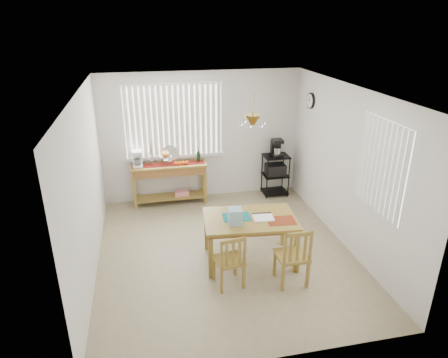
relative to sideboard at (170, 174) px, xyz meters
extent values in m
cube|color=#9A8B68|center=(0.70, -2.02, -0.63)|extent=(4.00, 4.50, 0.01)
cube|color=silver|center=(0.70, 0.28, 0.67)|extent=(4.00, 0.10, 2.60)
cube|color=silver|center=(0.70, -4.32, 0.67)|extent=(4.00, 0.10, 2.60)
cube|color=silver|center=(-1.35, -2.02, 0.67)|extent=(0.10, 4.50, 2.60)
cube|color=silver|center=(2.75, -2.02, 0.67)|extent=(0.10, 4.50, 2.60)
cube|color=white|center=(0.70, -2.02, 2.02)|extent=(4.00, 4.50, 0.10)
cube|color=white|center=(0.15, 0.22, 1.02)|extent=(1.90, 0.01, 1.40)
cube|color=white|center=(-0.75, 0.21, 1.02)|extent=(0.07, 0.03, 1.40)
cube|color=white|center=(-0.64, 0.21, 1.02)|extent=(0.07, 0.03, 1.40)
cube|color=white|center=(-0.54, 0.21, 1.02)|extent=(0.07, 0.03, 1.40)
cube|color=white|center=(-0.43, 0.21, 1.02)|extent=(0.07, 0.03, 1.40)
cube|color=white|center=(-0.33, 0.21, 1.02)|extent=(0.07, 0.03, 1.40)
cube|color=white|center=(-0.22, 0.21, 1.02)|extent=(0.07, 0.03, 1.40)
cube|color=white|center=(-0.11, 0.21, 1.02)|extent=(0.07, 0.03, 1.40)
cube|color=white|center=(-0.01, 0.21, 1.02)|extent=(0.07, 0.03, 1.40)
cube|color=white|center=(0.10, 0.21, 1.02)|extent=(0.07, 0.03, 1.40)
cube|color=white|center=(0.20, 0.21, 1.02)|extent=(0.07, 0.03, 1.40)
cube|color=white|center=(0.31, 0.21, 1.02)|extent=(0.07, 0.03, 1.40)
cube|color=white|center=(0.41, 0.21, 1.02)|extent=(0.07, 0.03, 1.40)
cube|color=white|center=(0.52, 0.21, 1.02)|extent=(0.07, 0.03, 1.40)
cube|color=white|center=(0.62, 0.21, 1.02)|extent=(0.07, 0.03, 1.40)
cube|color=white|center=(0.73, 0.21, 1.02)|extent=(0.07, 0.03, 1.40)
cube|color=white|center=(0.84, 0.21, 1.02)|extent=(0.07, 0.03, 1.40)
cube|color=white|center=(0.94, 0.21, 1.02)|extent=(0.07, 0.03, 1.40)
cube|color=white|center=(1.05, 0.21, 1.02)|extent=(0.07, 0.03, 1.40)
cube|color=white|center=(0.15, 0.20, 0.29)|extent=(1.98, 0.06, 0.06)
cube|color=white|center=(0.15, 0.20, 1.75)|extent=(1.98, 0.06, 0.06)
cube|color=white|center=(2.69, -2.92, 1.02)|extent=(0.01, 1.10, 1.30)
cube|color=white|center=(2.68, -3.42, 1.02)|extent=(0.03, 0.07, 1.30)
cube|color=white|center=(2.68, -3.31, 1.02)|extent=(0.03, 0.07, 1.30)
cube|color=white|center=(2.68, -3.20, 1.02)|extent=(0.03, 0.07, 1.30)
cube|color=white|center=(2.68, -3.09, 1.02)|extent=(0.03, 0.07, 1.30)
cube|color=white|center=(2.68, -2.98, 1.02)|extent=(0.03, 0.07, 1.30)
cube|color=white|center=(2.68, -2.87, 1.02)|extent=(0.03, 0.07, 1.30)
cube|color=white|center=(2.68, -2.76, 1.02)|extent=(0.03, 0.07, 1.30)
cube|color=white|center=(2.68, -2.65, 1.02)|extent=(0.03, 0.07, 1.30)
cube|color=white|center=(2.68, -2.54, 1.02)|extent=(0.03, 0.07, 1.30)
cube|color=white|center=(2.68, -2.43, 1.02)|extent=(0.03, 0.07, 1.30)
cylinder|color=black|center=(2.67, -0.47, 1.45)|extent=(0.04, 0.30, 0.30)
cylinder|color=white|center=(2.65, -0.47, 1.45)|extent=(0.01, 0.25, 0.25)
cylinder|color=brown|center=(1.02, -2.32, 1.80)|extent=(0.01, 0.01, 0.34)
cone|color=brown|center=(1.02, -2.32, 1.62)|extent=(0.24, 0.24, 0.14)
sphere|color=white|center=(1.18, -2.32, 1.56)|extent=(0.05, 0.05, 0.05)
sphere|color=white|center=(1.10, -2.18, 1.56)|extent=(0.05, 0.05, 0.05)
sphere|color=white|center=(0.94, -2.18, 1.56)|extent=(0.05, 0.05, 0.05)
sphere|color=white|center=(0.86, -2.32, 1.56)|extent=(0.05, 0.05, 0.05)
sphere|color=white|center=(0.94, -2.46, 1.56)|extent=(0.05, 0.05, 0.05)
sphere|color=white|center=(1.10, -2.46, 1.56)|extent=(0.05, 0.05, 0.05)
cube|color=olive|center=(-0.01, 0.00, 0.19)|extent=(1.49, 0.42, 0.04)
cube|color=#915F2F|center=(-0.01, 0.00, 0.09)|extent=(1.43, 0.38, 0.15)
cube|color=olive|center=(-0.71, -0.16, -0.31)|extent=(0.06, 0.06, 0.64)
cube|color=olive|center=(0.69, -0.16, -0.31)|extent=(0.06, 0.06, 0.64)
cube|color=olive|center=(-0.71, 0.16, -0.31)|extent=(0.06, 0.06, 0.64)
cube|color=olive|center=(0.69, 0.16, -0.31)|extent=(0.06, 0.06, 0.64)
cube|color=olive|center=(-0.01, 0.00, -0.49)|extent=(1.38, 0.36, 0.03)
cube|color=red|center=(0.22, 0.00, -0.43)|extent=(0.28, 0.20, 0.09)
cube|color=maroon|center=(-0.01, 0.00, 0.21)|extent=(1.41, 0.23, 0.01)
cube|color=white|center=(-0.60, 0.00, 0.23)|extent=(0.19, 0.22, 0.05)
cube|color=white|center=(-0.60, 0.07, 0.35)|extent=(0.19, 0.07, 0.28)
cube|color=white|center=(-0.60, -0.02, 0.50)|extent=(0.19, 0.20, 0.07)
cylinder|color=white|center=(-0.60, -0.03, 0.32)|extent=(0.12, 0.12, 0.12)
cylinder|color=white|center=(-0.06, -0.02, 0.26)|extent=(0.05, 0.05, 0.09)
cone|color=white|center=(-0.06, -0.02, 0.34)|extent=(0.24, 0.24, 0.08)
sphere|color=#B43118|center=(-0.01, -0.02, 0.42)|extent=(0.07, 0.07, 0.07)
sphere|color=#B43118|center=(-0.04, 0.03, 0.42)|extent=(0.07, 0.07, 0.07)
sphere|color=#B43118|center=(-0.09, 0.01, 0.42)|extent=(0.07, 0.07, 0.07)
sphere|color=#B43118|center=(-0.09, -0.05, 0.42)|extent=(0.07, 0.07, 0.07)
sphere|color=#B43118|center=(-0.04, -0.06, 0.42)|extent=(0.07, 0.07, 0.07)
sphere|color=#FF4C0D|center=(0.12, -0.07, 0.25)|extent=(0.07, 0.07, 0.07)
sphere|color=#FF4C0D|center=(0.20, -0.07, 0.25)|extent=(0.07, 0.07, 0.07)
sphere|color=#FF4C0D|center=(0.27, -0.07, 0.25)|extent=(0.07, 0.07, 0.07)
sphere|color=#FF4C0D|center=(0.34, -0.07, 0.25)|extent=(0.07, 0.07, 0.07)
cylinder|color=silver|center=(0.04, 0.17, 0.38)|extent=(0.33, 0.08, 0.33)
cylinder|color=white|center=(-0.34, 0.05, 0.27)|extent=(0.07, 0.07, 0.13)
cylinder|color=#4C3823|center=(-0.34, 0.05, 0.55)|extent=(0.08, 0.04, 0.41)
cylinder|color=#4C3823|center=(-0.34, 0.05, 0.57)|extent=(0.13, 0.06, 0.45)
cylinder|color=#4C3823|center=(-0.34, 0.05, 0.53)|extent=(0.16, 0.07, 0.34)
cylinder|color=#4C3823|center=(-0.34, 0.05, 0.59)|extent=(0.05, 0.03, 0.51)
cylinder|color=#4C3823|center=(-0.34, 0.05, 0.52)|extent=(0.20, 0.09, 0.29)
cylinder|color=black|center=(0.60, 0.05, 0.32)|extent=(0.07, 0.07, 0.21)
cylinder|color=black|center=(0.60, 0.05, 0.46)|extent=(0.03, 0.03, 0.07)
cylinder|color=black|center=(1.97, -0.21, -0.19)|extent=(0.02, 0.02, 0.87)
cylinder|color=black|center=(2.45, -0.21, -0.19)|extent=(0.02, 0.02, 0.87)
cylinder|color=black|center=(1.97, 0.16, -0.19)|extent=(0.02, 0.02, 0.87)
cylinder|color=black|center=(2.45, 0.16, -0.19)|extent=(0.02, 0.02, 0.87)
cube|color=black|center=(2.21, -0.02, 0.23)|extent=(0.51, 0.41, 0.03)
cube|color=black|center=(2.21, -0.02, -0.19)|extent=(0.51, 0.41, 0.03)
cube|color=black|center=(2.21, -0.02, -0.57)|extent=(0.51, 0.41, 0.03)
cube|color=black|center=(2.21, -0.02, -0.07)|extent=(0.39, 0.31, 0.23)
cube|color=black|center=(2.21, -0.04, 0.27)|extent=(0.21, 0.25, 0.05)
cube|color=black|center=(2.21, 0.04, 0.40)|extent=(0.21, 0.08, 0.31)
cube|color=black|center=(2.21, -0.04, 0.57)|extent=(0.21, 0.23, 0.07)
cylinder|color=silver|center=(2.21, -0.05, 0.36)|extent=(0.13, 0.13, 0.13)
cube|color=olive|center=(1.02, -2.32, 0.09)|extent=(1.46, 1.01, 0.04)
cube|color=#915F2F|center=(1.02, -2.32, 0.04)|extent=(1.35, 0.90, 0.06)
cube|color=olive|center=(0.36, -2.65, -0.31)|extent=(0.08, 0.08, 0.64)
cube|color=olive|center=(1.61, -2.76, -0.31)|extent=(0.08, 0.08, 0.64)
cube|color=olive|center=(0.43, -1.88, -0.31)|extent=(0.08, 0.08, 0.64)
cube|color=olive|center=(1.68, -1.99, -0.31)|extent=(0.08, 0.08, 0.64)
cube|color=#13696B|center=(0.83, -2.25, 0.11)|extent=(0.44, 0.33, 0.01)
cube|color=maroon|center=(1.45, -2.51, 0.11)|extent=(0.44, 0.33, 0.01)
cube|color=white|center=(1.21, -2.39, 0.12)|extent=(0.32, 0.26, 0.02)
cube|color=black|center=(1.22, -2.26, 0.13)|extent=(0.30, 0.06, 0.03)
cube|color=#85AFC1|center=(0.76, -2.44, 0.23)|extent=(0.21, 0.21, 0.24)
cube|color=olive|center=(0.58, -2.85, -0.23)|extent=(0.43, 0.43, 0.04)
cube|color=olive|center=(0.72, -2.67, -0.44)|extent=(0.04, 0.04, 0.38)
cube|color=olive|center=(0.39, -2.71, -0.44)|extent=(0.04, 0.04, 0.38)
cube|color=olive|center=(0.76, -2.99, -0.44)|extent=(0.04, 0.04, 0.38)
cube|color=olive|center=(0.43, -3.04, -0.44)|extent=(0.04, 0.04, 0.38)
cube|color=olive|center=(0.76, -3.00, 0.00)|extent=(0.04, 0.04, 0.42)
cube|color=olive|center=(0.44, -3.05, 0.00)|extent=(0.04, 0.04, 0.42)
cube|color=olive|center=(0.60, -3.03, 0.18)|extent=(0.35, 0.07, 0.06)
cube|color=olive|center=(0.69, -3.01, -0.02)|extent=(0.04, 0.02, 0.34)
cube|color=olive|center=(0.60, -3.03, -0.02)|extent=(0.04, 0.02, 0.34)
cube|color=olive|center=(0.51, -3.04, -0.02)|extent=(0.04, 0.02, 0.34)
cube|color=olive|center=(1.46, -2.98, -0.19)|extent=(0.43, 0.43, 0.04)
cube|color=olive|center=(1.64, -2.80, -0.42)|extent=(0.04, 0.04, 0.41)
cube|color=olive|center=(1.28, -2.80, -0.42)|extent=(0.04, 0.04, 0.41)
cube|color=olive|center=(1.64, -3.16, -0.42)|extent=(0.04, 0.04, 0.41)
cube|color=olive|center=(1.27, -3.16, -0.42)|extent=(0.04, 0.04, 0.41)
cube|color=olive|center=(1.64, -3.17, 0.06)|extent=(0.04, 0.04, 0.46)
cube|color=olive|center=(1.27, -3.17, 0.06)|extent=(0.04, 0.04, 0.46)
cube|color=olive|center=(1.45, -3.17, 0.26)|extent=(0.38, 0.03, 0.06)
cube|color=olive|center=(1.55, -3.17, 0.03)|extent=(0.04, 0.02, 0.37)
cube|color=olive|center=(1.45, -3.17, 0.03)|extent=(0.04, 0.02, 0.37)
cube|color=olive|center=(1.35, -3.17, 0.03)|extent=(0.04, 0.02, 0.37)
camera|label=1|loc=(-0.46, -7.46, 2.94)|focal=32.00mm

